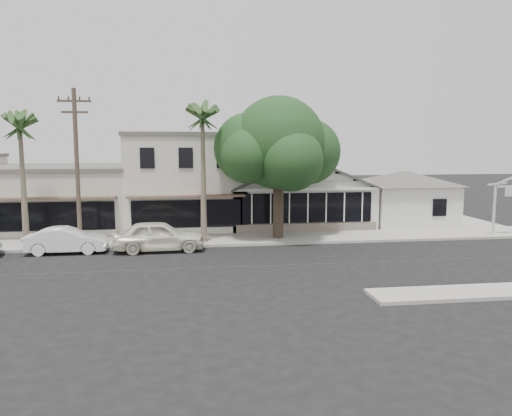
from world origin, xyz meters
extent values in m
plane|color=black|center=(0.00, 0.00, 0.00)|extent=(140.00, 140.00, 0.00)
cube|color=#9E9991|center=(-8.00, 6.75, 0.07)|extent=(90.00, 3.50, 0.15)
cube|color=silver|center=(5.00, 12.50, 1.50)|extent=(10.00, 8.00, 3.00)
cube|color=black|center=(5.00, 8.44, 1.75)|extent=(8.80, 0.10, 2.00)
cube|color=#60564C|center=(5.00, 8.45, 0.35)|extent=(9.60, 0.18, 0.70)
cube|color=silver|center=(13.20, 11.50, 1.50)|extent=(6.00, 6.00, 3.00)
cube|color=white|center=(16.40, 5.30, 1.65)|extent=(0.12, 0.12, 3.30)
cube|color=silver|center=(-3.00, 13.50, 3.25)|extent=(8.00, 10.00, 6.50)
cube|color=beige|center=(-12.00, 13.50, 2.10)|extent=(10.00, 10.00, 4.20)
cylinder|color=brown|center=(-9.00, 5.20, 4.50)|extent=(0.24, 0.24, 9.00)
cube|color=brown|center=(-9.00, 5.20, 8.30)|extent=(1.80, 0.12, 0.12)
cube|color=brown|center=(-9.00, 5.20, 7.70)|extent=(1.40, 0.12, 0.12)
imported|color=silver|center=(-4.58, 4.26, 0.86)|extent=(5.13, 2.21, 1.73)
imported|color=white|center=(-9.58, 4.45, 0.72)|extent=(4.37, 1.55, 1.44)
cylinder|color=#433428|center=(2.65, 6.59, 1.76)|extent=(0.66, 0.66, 3.52)
sphere|color=#193817|center=(2.65, 6.59, 6.04)|extent=(5.71, 5.71, 5.71)
sphere|color=#193817|center=(4.63, 7.25, 5.49)|extent=(4.17, 4.17, 4.17)
sphere|color=#193817|center=(0.89, 7.03, 5.71)|extent=(4.39, 4.39, 4.39)
sphere|color=#193817|center=(3.09, 4.94, 5.05)|extent=(3.74, 3.74, 3.74)
sphere|color=#193817|center=(1.99, 8.35, 6.37)|extent=(3.95, 3.95, 3.95)
sphere|color=#193817|center=(3.97, 8.13, 6.81)|extent=(3.52, 3.52, 3.52)
sphere|color=#193817|center=(0.67, 5.71, 5.27)|extent=(3.30, 3.30, 3.30)
cone|color=#726651|center=(-2.00, 6.01, 3.67)|extent=(0.40, 0.40, 7.34)
cone|color=#726651|center=(-12.20, 6.25, 3.38)|extent=(0.39, 0.39, 6.76)
camera|label=1|loc=(-3.11, -23.67, 5.94)|focal=35.00mm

